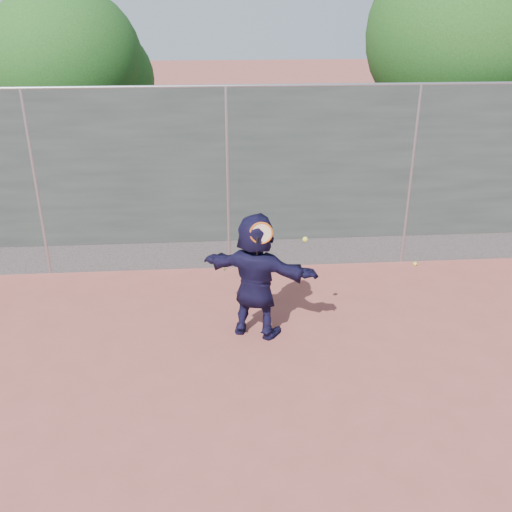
{
  "coord_description": "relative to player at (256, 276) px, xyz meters",
  "views": [
    {
      "loc": [
        -0.22,
        -5.33,
        4.19
      ],
      "look_at": [
        0.29,
        1.37,
        1.15
      ],
      "focal_mm": 40.0,
      "sensor_mm": 36.0,
      "label": 1
    }
  ],
  "objects": [
    {
      "name": "player",
      "position": [
        0.0,
        0.0,
        0.0
      ],
      "size": [
        1.67,
        1.12,
        1.73
      ],
      "primitive_type": "imported",
      "rotation": [
        0.0,
        0.0,
        2.72
      ],
      "color": "#161234",
      "rests_on": "ground"
    },
    {
      "name": "weed_clump",
      "position": [
        0.0,
        2.01,
        -0.73
      ],
      "size": [
        0.68,
        0.07,
        0.3
      ],
      "color": "#387226",
      "rests_on": "ground"
    },
    {
      "name": "swing_action",
      "position": [
        0.1,
        -0.19,
        0.66
      ],
      "size": [
        0.74,
        0.13,
        0.51
      ],
      "color": "#D15813",
      "rests_on": "ground"
    },
    {
      "name": "ground",
      "position": [
        -0.29,
        -1.37,
        -0.86
      ],
      "size": [
        80.0,
        80.0,
        0.0
      ],
      "primitive_type": "plane",
      "color": "#9E4C42",
      "rests_on": "ground"
    },
    {
      "name": "tree_left",
      "position": [
        -3.14,
        5.18,
        2.08
      ],
      "size": [
        3.15,
        3.0,
        4.53
      ],
      "color": "#382314",
      "rests_on": "ground"
    },
    {
      "name": "ball_ground",
      "position": [
        2.89,
        1.93,
        -0.83
      ],
      "size": [
        0.07,
        0.07,
        0.07
      ],
      "primitive_type": "sphere",
      "color": "yellow",
      "rests_on": "ground"
    },
    {
      "name": "tree_right",
      "position": [
        4.39,
        4.38,
        2.63
      ],
      "size": [
        3.78,
        3.6,
        5.39
      ],
      "color": "#382314",
      "rests_on": "ground"
    },
    {
      "name": "fence",
      "position": [
        -0.29,
        2.13,
        0.72
      ],
      "size": [
        20.0,
        0.06,
        3.03
      ],
      "color": "#38423D",
      "rests_on": "ground"
    }
  ]
}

